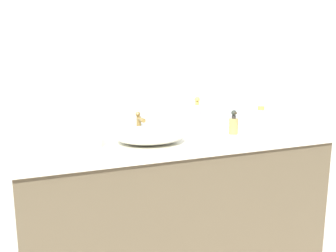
% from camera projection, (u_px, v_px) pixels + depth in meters
% --- Properties ---
extents(bathroom_wall_rear, '(6.00, 0.06, 2.60)m').
position_uv_depth(bathroom_wall_rear, '(148.00, 62.00, 1.85)').
color(bathroom_wall_rear, silver).
rests_on(bathroom_wall_rear, ground).
extents(vanity_counter, '(1.71, 0.56, 0.87)m').
position_uv_depth(vanity_counter, '(183.00, 212.00, 1.74)').
color(vanity_counter, brown).
rests_on(vanity_counter, ground).
extents(wall_mirror_panel, '(1.53, 0.01, 1.16)m').
position_uv_depth(wall_mirror_panel, '(165.00, 36.00, 1.83)').
color(wall_mirror_panel, '#B2BCC6').
rests_on(wall_mirror_panel, vanity_counter).
extents(sink_basin, '(0.37, 0.33, 0.08)m').
position_uv_depth(sink_basin, '(150.00, 135.00, 1.55)').
color(sink_basin, white).
rests_on(sink_basin, vanity_counter).
extents(faucet, '(0.03, 0.12, 0.14)m').
position_uv_depth(faucet, '(139.00, 122.00, 1.71)').
color(faucet, olive).
rests_on(faucet, vanity_counter).
extents(soap_dispenser, '(0.05, 0.05, 0.14)m').
position_uv_depth(soap_dispenser, '(234.00, 124.00, 1.79)').
color(soap_dispenser, tan).
rests_on(soap_dispenser, vanity_counter).
extents(lotion_bottle, '(0.06, 0.06, 0.15)m').
position_uv_depth(lotion_bottle, '(260.00, 119.00, 1.92)').
color(lotion_bottle, silver).
rests_on(lotion_bottle, vanity_counter).
extents(perfume_bottle, '(0.05, 0.05, 0.23)m').
position_uv_depth(perfume_bottle, '(197.00, 119.00, 1.72)').
color(perfume_bottle, silver).
rests_on(perfume_bottle, vanity_counter).
extents(tissue_box, '(0.16, 0.16, 0.16)m').
position_uv_depth(tissue_box, '(82.00, 134.00, 1.44)').
color(tissue_box, beige).
rests_on(tissue_box, vanity_counter).
extents(candle_jar, '(0.05, 0.05, 0.05)m').
position_uv_depth(candle_jar, '(285.00, 126.00, 1.96)').
color(candle_jar, silver).
rests_on(candle_jar, vanity_counter).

